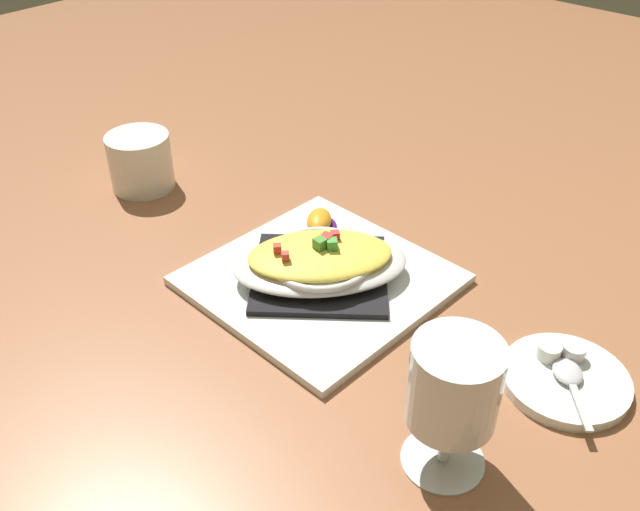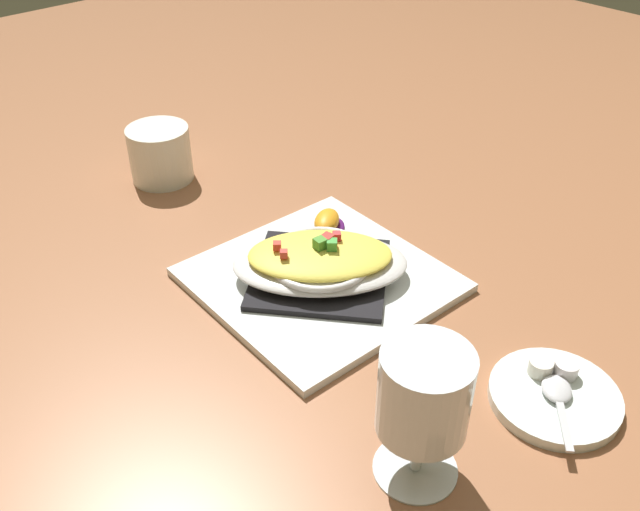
# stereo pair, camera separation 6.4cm
# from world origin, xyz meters

# --- Properties ---
(ground_plane) EXTENTS (2.60, 2.60, 0.00)m
(ground_plane) POSITION_xyz_m (0.00, 0.00, 0.00)
(ground_plane) COLOR #9C6240
(square_plate) EXTENTS (0.27, 0.27, 0.01)m
(square_plate) POSITION_xyz_m (0.00, 0.00, 0.01)
(square_plate) COLOR white
(square_plate) RESTS_ON ground_plane
(folded_napkin) EXTENTS (0.22, 0.22, 0.01)m
(folded_napkin) POSITION_xyz_m (0.00, 0.00, 0.01)
(folded_napkin) COLOR black
(folded_napkin) RESTS_ON square_plate
(gratin_dish) EXTENTS (0.23, 0.24, 0.05)m
(gratin_dish) POSITION_xyz_m (0.00, 0.00, 0.03)
(gratin_dish) COLOR silver
(gratin_dish) RESTS_ON folded_napkin
(orange_garnish) EXTENTS (0.06, 0.07, 0.02)m
(orange_garnish) POSITION_xyz_m (-0.07, 0.08, 0.02)
(orange_garnish) COLOR #461454
(orange_garnish) RESTS_ON square_plate
(coffee_mug) EXTENTS (0.12, 0.09, 0.08)m
(coffee_mug) POSITION_xyz_m (-0.35, 0.00, 0.04)
(coffee_mug) COLOR white
(coffee_mug) RESTS_ON ground_plane
(stemmed_glass) EXTENTS (0.08, 0.08, 0.14)m
(stemmed_glass) POSITION_xyz_m (0.25, -0.12, 0.09)
(stemmed_glass) COLOR white
(stemmed_glass) RESTS_ON ground_plane
(creamer_saucer) EXTENTS (0.13, 0.13, 0.01)m
(creamer_saucer) POSITION_xyz_m (0.29, 0.04, 0.01)
(creamer_saucer) COLOR white
(creamer_saucer) RESTS_ON ground_plane
(spoon) EXTENTS (0.07, 0.08, 0.01)m
(spoon) POSITION_xyz_m (0.29, 0.04, 0.02)
(spoon) COLOR silver
(spoon) RESTS_ON creamer_saucer
(creamer_cup_0) EXTENTS (0.02, 0.02, 0.02)m
(creamer_cup_0) POSITION_xyz_m (0.28, 0.07, 0.02)
(creamer_cup_0) COLOR white
(creamer_cup_0) RESTS_ON creamer_saucer
(creamer_cup_1) EXTENTS (0.02, 0.02, 0.02)m
(creamer_cup_1) POSITION_xyz_m (0.27, 0.05, 0.02)
(creamer_cup_1) COLOR white
(creamer_cup_1) RESTS_ON creamer_saucer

